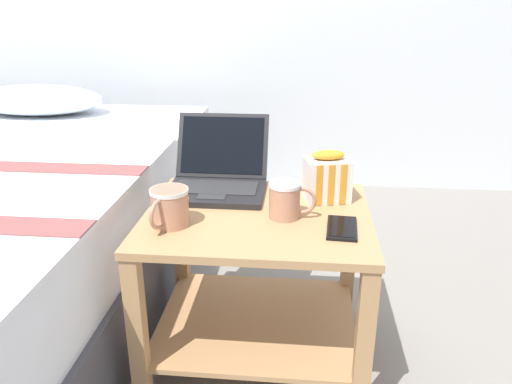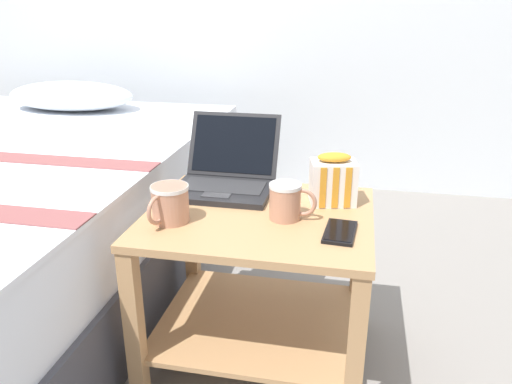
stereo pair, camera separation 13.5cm
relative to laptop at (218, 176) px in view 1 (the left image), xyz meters
The scene contains 7 objects.
ground_plane 0.58m from the laptop, 51.71° to the right, with size 8.00×8.00×0.00m, color gray.
bedside_table 0.32m from the laptop, 51.71° to the right, with size 0.64×0.54×0.49m.
laptop is the anchor object (origin of this frame).
mug_front_left 0.30m from the laptop, 42.14° to the right, with size 0.13×0.09×0.10m.
mug_front_right 0.30m from the laptop, 105.95° to the right, with size 0.10×0.14×0.10m.
snack_bag 0.35m from the laptop, 10.01° to the right, with size 0.15×0.12×0.15m.
cell_phone 0.46m from the laptop, 35.67° to the right, with size 0.09×0.15×0.01m.
Camera 1 is at (0.12, -1.30, 1.05)m, focal length 35.00 mm.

